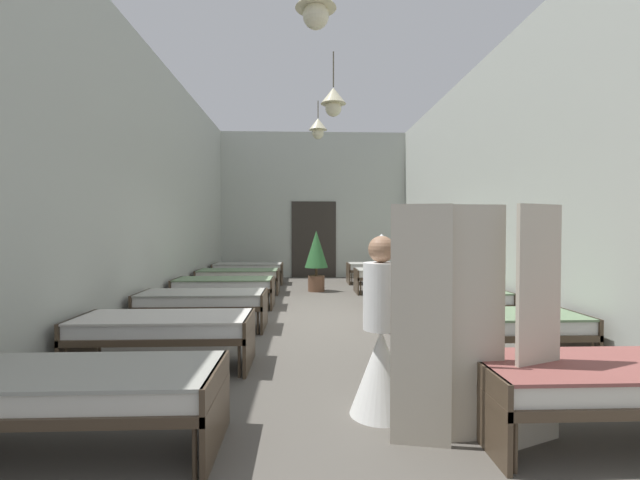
{
  "coord_description": "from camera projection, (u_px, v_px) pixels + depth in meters",
  "views": [
    {
      "loc": [
        -0.33,
        -7.5,
        1.52
      ],
      "look_at": [
        0.0,
        1.03,
        1.31
      ],
      "focal_mm": 24.21,
      "sensor_mm": 36.0,
      "label": 1
    }
  ],
  "objects": [
    {
      "name": "bed_right_row_3",
      "position": [
        414.0,
        284.0,
        8.5
      ],
      "size": [
        1.9,
        0.84,
        0.57
      ],
      "color": "#473828",
      "rests_on": "ground"
    },
    {
      "name": "bed_left_row_2",
      "position": [
        203.0,
        301.0,
        6.55
      ],
      "size": [
        1.9,
        0.84,
        0.57
      ],
      "color": "#473828",
      "rests_on": "ground"
    },
    {
      "name": "bed_right_row_2",
      "position": [
        444.0,
        299.0,
        6.69
      ],
      "size": [
        1.9,
        0.84,
        0.57
      ],
      "color": "#473828",
      "rests_on": "ground"
    },
    {
      "name": "bed_left_row_4",
      "position": [
        239.0,
        275.0,
        10.17
      ],
      "size": [
        1.9,
        0.84,
        0.57
      ],
      "color": "#473828",
      "rests_on": "ground"
    },
    {
      "name": "bed_right_row_0",
      "position": [
        610.0,
        381.0,
        3.07
      ],
      "size": [
        1.9,
        0.84,
        0.57
      ],
      "color": "#473828",
      "rests_on": "ground"
    },
    {
      "name": "ground_plane",
      "position": [
        322.0,
        319.0,
        7.54
      ],
      "size": [
        6.42,
        12.88,
        0.1
      ],
      "primitive_type": "cube",
      "color": "#59544C"
    },
    {
      "name": "potted_plant",
      "position": [
        316.0,
        255.0,
        10.56
      ],
      "size": [
        0.57,
        0.57,
        1.49
      ],
      "color": "brown",
      "rests_on": "ground"
    },
    {
      "name": "bed_left_row_0",
      "position": [
        79.0,
        389.0,
        2.93
      ],
      "size": [
        1.9,
        0.84,
        0.57
      ],
      "color": "#473828",
      "rests_on": "ground"
    },
    {
      "name": "privacy_screen",
      "position": [
        479.0,
        324.0,
        3.05
      ],
      "size": [
        1.25,
        0.19,
        1.7
      ],
      "rotation": [
        0.0,
        0.0,
        0.1
      ],
      "color": "#BCB29E",
      "rests_on": "ground"
    },
    {
      "name": "room_shell",
      "position": [
        320.0,
        191.0,
        8.76
      ],
      "size": [
        6.22,
        12.48,
        4.59
      ],
      "color": "#B2B7AD",
      "rests_on": "ground"
    },
    {
      "name": "bed_left_row_3",
      "position": [
        225.0,
        285.0,
        8.36
      ],
      "size": [
        1.9,
        0.84,
        0.57
      ],
      "color": "#473828",
      "rests_on": "ground"
    },
    {
      "name": "bed_left_row_5",
      "position": [
        248.0,
        268.0,
        11.98
      ],
      "size": [
        1.9,
        0.84,
        0.57
      ],
      "color": "#473828",
      "rests_on": "ground"
    },
    {
      "name": "nurse_near_aisle",
      "position": [
        381.0,
        350.0,
        3.54
      ],
      "size": [
        0.52,
        0.52,
        1.49
      ],
      "rotation": [
        0.0,
        0.0,
        5.95
      ],
      "color": "white",
      "rests_on": "ground"
    },
    {
      "name": "bed_right_row_5",
      "position": [
        381.0,
        268.0,
        12.13
      ],
      "size": [
        1.9,
        0.84,
        0.57
      ],
      "color": "#473828",
      "rests_on": "ground"
    },
    {
      "name": "bed_right_row_4",
      "position": [
        395.0,
        275.0,
        10.32
      ],
      "size": [
        1.9,
        0.84,
        0.57
      ],
      "color": "#473828",
      "rests_on": "ground"
    },
    {
      "name": "bed_right_row_1",
      "position": [
        497.0,
        325.0,
        4.88
      ],
      "size": [
        1.9,
        0.84,
        0.57
      ],
      "color": "#473828",
      "rests_on": "ground"
    },
    {
      "name": "bed_left_row_1",
      "position": [
        164.0,
        328.0,
        4.74
      ],
      "size": [
        1.9,
        0.84,
        0.57
      ],
      "color": "#473828",
      "rests_on": "ground"
    },
    {
      "name": "patient_seated_primary",
      "position": [
        421.0,
        271.0,
        6.71
      ],
      "size": [
        0.44,
        0.44,
        0.8
      ],
      "color": "gray",
      "rests_on": "bed_right_row_2"
    }
  ]
}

